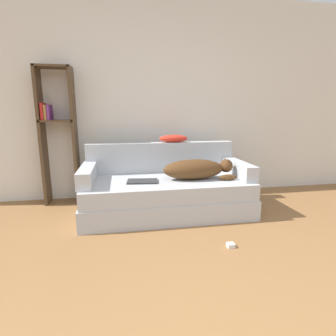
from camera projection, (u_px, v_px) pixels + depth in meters
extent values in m
cube|color=silver|center=(152.00, 99.00, 3.61)|extent=(6.83, 0.06, 2.70)
cube|color=#B2B7BC|center=(167.00, 203.00, 3.13)|extent=(1.93, 0.93, 0.23)
cube|color=#B2B7BC|center=(167.00, 187.00, 3.08)|extent=(1.89, 0.89, 0.18)
cube|color=#B2B7BC|center=(161.00, 157.00, 3.40)|extent=(1.89, 0.15, 0.38)
cube|color=#B2B7BC|center=(87.00, 175.00, 2.88)|extent=(0.15, 0.74, 0.18)
cube|color=#B2B7BC|center=(238.00, 169.00, 3.19)|extent=(0.15, 0.74, 0.18)
ellipsoid|color=#513319|center=(194.00, 169.00, 3.03)|extent=(0.71, 0.28, 0.23)
sphere|color=#513319|center=(226.00, 166.00, 3.09)|extent=(0.16, 0.16, 0.16)
cone|color=#513319|center=(228.00, 162.00, 3.04)|extent=(0.05, 0.05, 0.07)
cone|color=#513319|center=(225.00, 160.00, 3.12)|extent=(0.05, 0.05, 0.07)
ellipsoid|color=#513319|center=(228.00, 177.00, 2.99)|extent=(0.21, 0.07, 0.07)
cube|color=#2D2D30|center=(142.00, 181.00, 2.92)|extent=(0.36, 0.24, 0.02)
ellipsoid|color=red|center=(173.00, 138.00, 3.38)|extent=(0.37, 0.15, 0.10)
cube|color=#4C3823|center=(42.00, 138.00, 3.29)|extent=(0.04, 0.26, 1.72)
cube|color=#4C3823|center=(75.00, 137.00, 3.36)|extent=(0.04, 0.26, 1.72)
cube|color=#4C3823|center=(53.00, 67.00, 3.15)|extent=(0.41, 0.26, 0.02)
cube|color=#4C3823|center=(57.00, 121.00, 3.28)|extent=(0.41, 0.26, 0.02)
cube|color=red|center=(44.00, 112.00, 3.22)|extent=(0.03, 0.20, 0.20)
cube|color=olive|center=(47.00, 113.00, 3.23)|extent=(0.03, 0.20, 0.18)
cube|color=#753384|center=(50.00, 112.00, 3.23)|extent=(0.03, 0.20, 0.18)
cube|color=silver|center=(231.00, 245.00, 2.32)|extent=(0.06, 0.06, 0.04)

